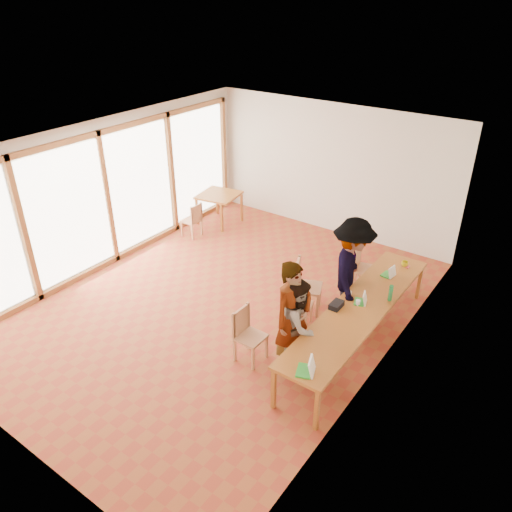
# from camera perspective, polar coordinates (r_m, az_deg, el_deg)

# --- Properties ---
(ground) EXTENTS (8.00, 8.00, 0.00)m
(ground) POSITION_cam_1_polar(r_m,az_deg,el_deg) (9.31, -3.74, -5.60)
(ground) COLOR #994925
(ground) RESTS_ON ground
(wall_back) EXTENTS (6.00, 0.10, 3.00)m
(wall_back) POSITION_cam_1_polar(r_m,az_deg,el_deg) (11.67, 8.59, 9.75)
(wall_back) COLOR beige
(wall_back) RESTS_ON ground
(wall_right) EXTENTS (0.10, 8.00, 3.00)m
(wall_right) POSITION_cam_1_polar(r_m,az_deg,el_deg) (7.25, 14.71, -3.47)
(wall_right) COLOR beige
(wall_right) RESTS_ON ground
(window_wall) EXTENTS (0.10, 8.00, 3.00)m
(window_wall) POSITION_cam_1_polar(r_m,az_deg,el_deg) (10.55, -16.73, 6.72)
(window_wall) COLOR white
(window_wall) RESTS_ON ground
(ceiling) EXTENTS (6.00, 8.00, 0.04)m
(ceiling) POSITION_cam_1_polar(r_m,az_deg,el_deg) (8.00, -4.44, 12.51)
(ceiling) COLOR white
(ceiling) RESTS_ON wall_back
(communal_table) EXTENTS (0.80, 4.00, 0.75)m
(communal_table) POSITION_cam_1_polar(r_m,az_deg,el_deg) (8.12, 11.77, -6.01)
(communal_table) COLOR #A65824
(communal_table) RESTS_ON ground
(side_table) EXTENTS (0.90, 0.90, 0.75)m
(side_table) POSITION_cam_1_polar(r_m,az_deg,el_deg) (12.22, -4.26, 6.72)
(side_table) COLOR #A65824
(side_table) RESTS_ON ground
(chair_near) EXTENTS (0.42, 0.42, 0.48)m
(chair_near) POSITION_cam_1_polar(r_m,az_deg,el_deg) (7.81, -1.20, -8.31)
(chair_near) COLOR tan
(chair_near) RESTS_ON ground
(chair_mid) EXTENTS (0.61, 0.61, 0.53)m
(chair_mid) POSITION_cam_1_polar(r_m,az_deg,el_deg) (8.90, 5.35, -2.79)
(chair_mid) COLOR tan
(chair_mid) RESTS_ON ground
(chair_far) EXTENTS (0.49, 0.49, 0.46)m
(chair_far) POSITION_cam_1_polar(r_m,az_deg,el_deg) (8.55, 4.42, -4.84)
(chair_far) COLOR tan
(chair_far) RESTS_ON ground
(chair_empty) EXTENTS (0.51, 0.51, 0.50)m
(chair_empty) POSITION_cam_1_polar(r_m,az_deg,el_deg) (9.69, 12.03, -0.77)
(chair_empty) COLOR tan
(chair_empty) RESTS_ON ground
(chair_spare) EXTENTS (0.39, 0.39, 0.44)m
(chair_spare) POSITION_cam_1_polar(r_m,az_deg,el_deg) (11.61, -7.11, 4.45)
(chair_spare) COLOR tan
(chair_spare) RESTS_ON ground
(person_near) EXTENTS (0.60, 0.76, 1.83)m
(person_near) POSITION_cam_1_polar(r_m,az_deg,el_deg) (7.42, 4.22, -7.07)
(person_near) COLOR gray
(person_near) RESTS_ON ground
(person_mid) EXTENTS (0.76, 0.88, 1.56)m
(person_mid) POSITION_cam_1_polar(r_m,az_deg,el_deg) (7.53, 4.90, -7.79)
(person_mid) COLOR gray
(person_mid) RESTS_ON ground
(person_far) EXTENTS (1.14, 1.42, 1.92)m
(person_far) POSITION_cam_1_polar(r_m,az_deg,el_deg) (8.60, 10.84, -1.73)
(person_far) COLOR gray
(person_far) RESTS_ON ground
(laptop_near) EXTENTS (0.31, 0.33, 0.23)m
(laptop_near) POSITION_cam_1_polar(r_m,az_deg,el_deg) (6.74, 5.95, -12.68)
(laptop_near) COLOR green
(laptop_near) RESTS_ON communal_table
(laptop_mid) EXTENTS (0.25, 0.26, 0.19)m
(laptop_mid) POSITION_cam_1_polar(r_m,az_deg,el_deg) (8.17, 12.02, -4.97)
(laptop_mid) COLOR green
(laptop_mid) RESTS_ON communal_table
(laptop_far) EXTENTS (0.22, 0.25, 0.19)m
(laptop_far) POSITION_cam_1_polar(r_m,az_deg,el_deg) (9.00, 15.04, -1.93)
(laptop_far) COLOR green
(laptop_far) RESTS_ON communal_table
(yellow_mug) EXTENTS (0.15, 0.15, 0.09)m
(yellow_mug) POSITION_cam_1_polar(r_m,az_deg,el_deg) (9.39, 16.64, -0.86)
(yellow_mug) COLOR yellow
(yellow_mug) RESTS_ON communal_table
(green_bottle) EXTENTS (0.07, 0.07, 0.28)m
(green_bottle) POSITION_cam_1_polar(r_m,az_deg,el_deg) (8.29, 15.13, -4.11)
(green_bottle) COLOR #248140
(green_bottle) RESTS_ON communal_table
(clear_glass) EXTENTS (0.07, 0.07, 0.09)m
(clear_glass) POSITION_cam_1_polar(r_m,az_deg,el_deg) (8.11, 11.58, -5.25)
(clear_glass) COLOR silver
(clear_glass) RESTS_ON communal_table
(condiment_cup) EXTENTS (0.08, 0.08, 0.06)m
(condiment_cup) POSITION_cam_1_polar(r_m,az_deg,el_deg) (8.34, 10.60, -4.19)
(condiment_cup) COLOR white
(condiment_cup) RESTS_ON communal_table
(pink_phone) EXTENTS (0.05, 0.10, 0.01)m
(pink_phone) POSITION_cam_1_polar(r_m,az_deg,el_deg) (9.38, 16.96, -1.21)
(pink_phone) COLOR #D64A58
(pink_phone) RESTS_ON communal_table
(black_pouch) EXTENTS (0.16, 0.26, 0.09)m
(black_pouch) POSITION_cam_1_polar(r_m,az_deg,el_deg) (7.99, 9.18, -5.55)
(black_pouch) COLOR black
(black_pouch) RESTS_ON communal_table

